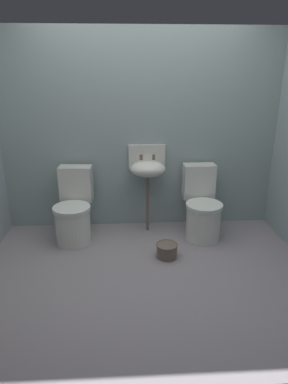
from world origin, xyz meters
The scene contains 6 objects.
ground_plane centered at (0.00, 0.00, -0.04)m, with size 3.52×2.52×0.08m, color gray.
wall_back centered at (0.00, 1.11, 1.11)m, with size 3.52×0.10×2.23m, color #8A9E9C.
toilet_left centered at (-0.75, 0.71, 0.32)m, with size 0.43×0.61×0.78m.
toilet_right centered at (0.68, 0.71, 0.32)m, with size 0.41×0.60×0.78m.
sink centered at (0.08, 0.90, 0.75)m, with size 0.42×0.35×0.99m.
bucket centered at (0.23, 0.24, 0.08)m, with size 0.22×0.22×0.15m.
Camera 1 is at (-0.17, -2.74, 1.80)m, focal length 31.61 mm.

